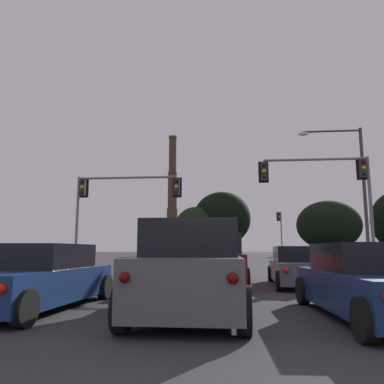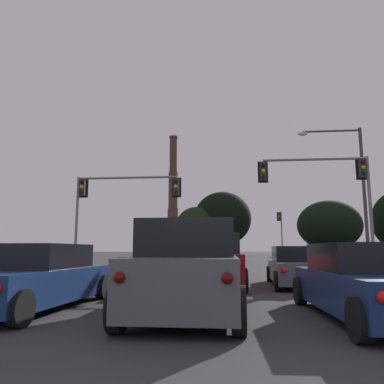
# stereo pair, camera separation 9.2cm
# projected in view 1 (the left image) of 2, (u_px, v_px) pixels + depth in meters

# --- Properties ---
(sedan_left_lane_second) EXTENTS (2.13, 4.76, 1.43)m
(sedan_left_lane_second) POSITION_uv_depth(u_px,v_px,m) (38.00, 278.00, 8.34)
(sedan_left_lane_second) COLOR navy
(sedan_left_lane_second) RESTS_ON ground_plane
(sedan_right_lane_second) EXTENTS (2.12, 4.76, 1.43)m
(sedan_right_lane_second) POSITION_uv_depth(u_px,v_px,m) (371.00, 283.00, 7.15)
(sedan_right_lane_second) COLOR navy
(sedan_right_lane_second) RESTS_ON ground_plane
(sedan_right_lane_front) EXTENTS (2.15, 4.76, 1.43)m
(sedan_right_lane_front) POSITION_uv_depth(u_px,v_px,m) (299.00, 267.00, 13.62)
(sedan_right_lane_front) COLOR #4C4F54
(sedan_right_lane_front) RESTS_ON ground_plane
(suv_center_lane_front) EXTENTS (2.29, 4.97, 1.86)m
(suv_center_lane_front) POSITION_uv_depth(u_px,v_px,m) (214.00, 261.00, 13.38)
(suv_center_lane_front) COLOR maroon
(suv_center_lane_front) RESTS_ON ground_plane
(suv_center_lane_second) EXTENTS (2.11, 4.91, 1.86)m
(suv_center_lane_second) POSITION_uv_depth(u_px,v_px,m) (194.00, 269.00, 7.75)
(suv_center_lane_second) COLOR #4C4F54
(suv_center_lane_second) RESTS_ON ground_plane
(traffic_light_overhead_left) EXTENTS (6.72, 0.50, 5.86)m
(traffic_light_overhead_left) POSITION_uv_depth(u_px,v_px,m) (113.00, 197.00, 23.23)
(traffic_light_overhead_left) COLOR slate
(traffic_light_overhead_left) RESTS_ON ground_plane
(traffic_light_overhead_right) EXTENTS (6.23, 0.50, 6.47)m
(traffic_light_overhead_right) POSITION_uv_depth(u_px,v_px,m) (332.00, 183.00, 20.91)
(traffic_light_overhead_right) COLOR slate
(traffic_light_overhead_right) RESTS_ON ground_plane
(traffic_light_far_right) EXTENTS (0.78, 0.50, 6.67)m
(traffic_light_far_right) POSITION_uv_depth(u_px,v_px,m) (280.00, 228.00, 52.67)
(traffic_light_far_right) COLOR slate
(traffic_light_far_right) RESTS_ON ground_plane
(street_lamp) EXTENTS (3.91, 0.36, 8.81)m
(street_lamp) POSITION_uv_depth(u_px,v_px,m) (353.00, 181.00, 22.83)
(street_lamp) COLOR #38383A
(street_lamp) RESTS_ON ground_plane
(smokestack) EXTENTS (5.75, 5.75, 39.98)m
(smokestack) POSITION_uv_depth(u_px,v_px,m) (172.00, 207.00, 124.89)
(smokestack) COLOR #3C2B22
(smokestack) RESTS_ON ground_plane
(treeline_center_left) EXTENTS (13.33, 12.00, 11.72)m
(treeline_center_left) POSITION_uv_depth(u_px,v_px,m) (329.00, 225.00, 78.75)
(treeline_center_left) COLOR black
(treeline_center_left) RESTS_ON ground_plane
(treeline_left_mid) EXTENTS (9.31, 8.38, 10.82)m
(treeline_left_mid) POSITION_uv_depth(u_px,v_px,m) (195.00, 229.00, 82.86)
(treeline_left_mid) COLOR black
(treeline_left_mid) RESTS_ON ground_plane
(treeline_far_left) EXTENTS (13.14, 11.83, 14.61)m
(treeline_far_left) POSITION_uv_depth(u_px,v_px,m) (222.00, 219.00, 85.81)
(treeline_far_left) COLOR black
(treeline_far_left) RESTS_ON ground_plane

